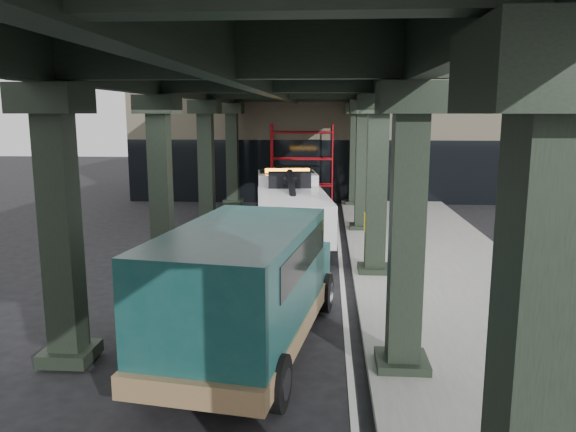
% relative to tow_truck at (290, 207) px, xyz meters
% --- Properties ---
extents(ground, '(90.00, 90.00, 0.00)m').
position_rel_tow_truck_xyz_m(ground, '(0.04, -6.08, -1.26)').
color(ground, black).
rests_on(ground, ground).
extents(sidewalk, '(5.00, 40.00, 0.15)m').
position_rel_tow_truck_xyz_m(sidewalk, '(4.54, -4.08, -1.19)').
color(sidewalk, gray).
rests_on(sidewalk, ground).
extents(lane_stripe, '(0.12, 38.00, 0.01)m').
position_rel_tow_truck_xyz_m(lane_stripe, '(1.74, -4.08, -1.25)').
color(lane_stripe, silver).
rests_on(lane_stripe, ground).
extents(viaduct, '(7.40, 32.00, 6.40)m').
position_rel_tow_truck_xyz_m(viaduct, '(-0.36, -4.08, 4.20)').
color(viaduct, black).
rests_on(viaduct, ground).
extents(building, '(22.00, 10.00, 8.00)m').
position_rel_tow_truck_xyz_m(building, '(2.04, 13.92, 2.74)').
color(building, '#C6B793').
rests_on(building, ground).
extents(scaffolding, '(3.08, 0.88, 4.00)m').
position_rel_tow_truck_xyz_m(scaffolding, '(0.04, 8.56, 0.85)').
color(scaffolding, red).
rests_on(scaffolding, ground).
extents(tow_truck, '(3.12, 8.08, 2.59)m').
position_rel_tow_truck_xyz_m(tow_truck, '(0.00, 0.00, 0.00)').
color(tow_truck, black).
rests_on(tow_truck, ground).
extents(towed_van, '(3.26, 6.42, 2.49)m').
position_rel_tow_truck_xyz_m(towed_van, '(-0.20, -9.38, 0.08)').
color(towed_van, '#134442').
rests_on(towed_van, ground).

